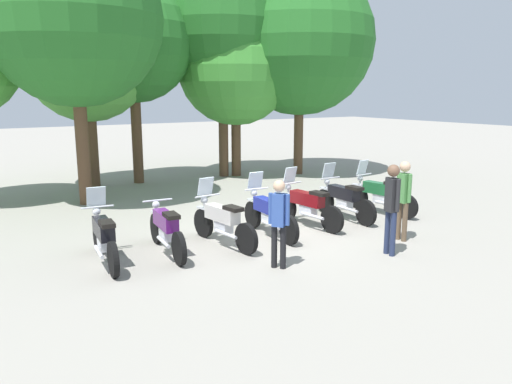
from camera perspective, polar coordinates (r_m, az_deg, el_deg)
name	(u,v)px	position (r m, az deg, el deg)	size (l,w,h in m)	color
ground_plane	(268,235)	(11.21, 1.36, -4.94)	(80.00, 80.00, 0.00)	gray
motorcycle_0	(104,237)	(9.68, -17.21, -4.95)	(0.62, 2.19, 1.37)	black
motorcycle_1	(166,229)	(9.99, -10.37, -4.19)	(0.62, 2.19, 0.99)	black
motorcycle_2	(222,221)	(10.37, -3.93, -3.36)	(0.62, 2.19, 1.37)	black
motorcycle_3	(269,213)	(11.04, 1.49, -2.42)	(0.62, 2.19, 1.37)	black
motorcycle_4	(307,205)	(11.86, 5.92, -1.50)	(0.62, 2.19, 1.37)	black
motorcycle_5	(343,199)	(12.68, 10.09, -0.77)	(0.62, 2.19, 1.37)	black
motorcycle_6	(380,194)	(13.45, 14.15, -0.24)	(0.62, 2.18, 1.37)	black
person_0	(403,194)	(11.01, 16.70, -0.26)	(0.23, 0.40, 1.74)	brown
person_1	(279,218)	(8.89, 2.67, -2.98)	(0.30, 0.37, 1.64)	black
person_2	(392,202)	(9.94, 15.45, -1.11)	(0.27, 0.41, 1.81)	#232D4C
tree_1	(73,17)	(14.85, -20.37, 18.42)	(4.82, 4.82, 7.56)	brown
tree_2	(87,59)	(17.55, -18.99, 14.30)	(4.09, 4.09, 6.28)	brown
tree_3	(132,42)	(17.88, -14.12, 16.49)	(4.12, 4.12, 6.91)	brown
tree_4	(222,24)	(18.92, -3.96, 18.81)	(4.65, 4.65, 7.94)	brown
tree_5	(235,67)	(18.86, -2.39, 14.24)	(4.32, 4.32, 6.25)	brown
tree_6	(300,41)	(19.46, 5.13, 17.02)	(5.57, 5.57, 7.86)	brown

